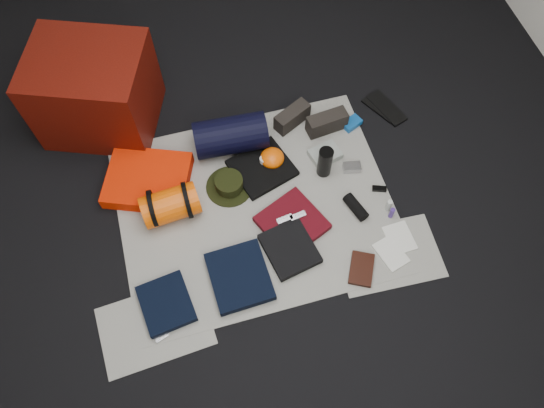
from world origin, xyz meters
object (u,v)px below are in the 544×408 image
object	(u,v)px
red_cabinet	(95,91)
sleeping_pad	(148,180)
stuff_sack	(170,205)
compact_camera	(352,167)
navy_duffel	(231,135)
water_bottle	(325,162)
paperback_book	(361,269)

from	to	relation	value
red_cabinet	sleeping_pad	size ratio (longest dim) A/B	1.38
stuff_sack	compact_camera	distance (m)	1.12
red_cabinet	navy_duffel	size ratio (longest dim) A/B	1.50
water_bottle	navy_duffel	bearing A→B (deg)	146.06
red_cabinet	paperback_book	size ratio (longest dim) A/B	3.42
sleeping_pad	stuff_sack	size ratio (longest dim) A/B	1.49
sleeping_pad	compact_camera	bearing A→B (deg)	-10.85
navy_duffel	water_bottle	xyz separation A→B (m)	(0.50, -0.34, -0.01)
compact_camera	paperback_book	distance (m)	0.66
sleeping_pad	navy_duffel	xyz separation A→B (m)	(0.55, 0.13, 0.07)
red_cabinet	sleeping_pad	distance (m)	0.63
stuff_sack	paperback_book	bearing A→B (deg)	-33.89
compact_camera	sleeping_pad	bearing A→B (deg)	179.67
stuff_sack	water_bottle	world-z (taller)	water_bottle
water_bottle	paperback_book	world-z (taller)	water_bottle
stuff_sack	paperback_book	distance (m)	1.15
stuff_sack	navy_duffel	world-z (taller)	navy_duffel
sleeping_pad	water_bottle	distance (m)	1.07
sleeping_pad	paperback_book	world-z (taller)	sleeping_pad
sleeping_pad	water_bottle	size ratio (longest dim) A/B	2.20
water_bottle	paperback_book	size ratio (longest dim) A/B	1.13
navy_duffel	water_bottle	size ratio (longest dim) A/B	2.02
navy_duffel	sleeping_pad	bearing A→B (deg)	-162.78
water_bottle	compact_camera	distance (m)	0.20
red_cabinet	water_bottle	xyz separation A→B (m)	(1.23, -0.77, -0.16)
red_cabinet	compact_camera	xyz separation A→B (m)	(1.41, -0.80, -0.25)
navy_duffel	red_cabinet	bearing A→B (deg)	153.35
red_cabinet	compact_camera	distance (m)	1.64
stuff_sack	compact_camera	xyz separation A→B (m)	(1.12, 0.00, -0.07)
red_cabinet	stuff_sack	size ratio (longest dim) A/B	2.05
compact_camera	paperback_book	bearing A→B (deg)	-94.29
stuff_sack	water_bottle	bearing A→B (deg)	1.86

